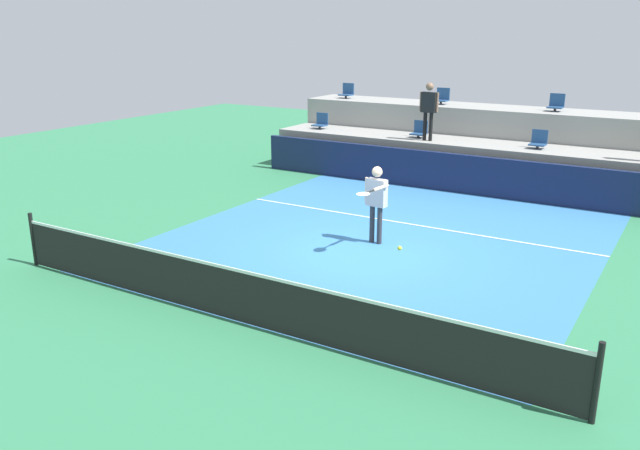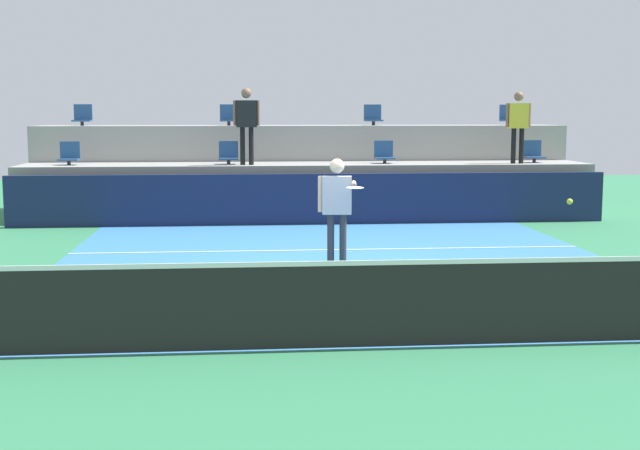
{
  "view_description": "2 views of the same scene",
  "coord_description": "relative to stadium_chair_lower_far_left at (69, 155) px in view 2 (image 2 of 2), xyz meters",
  "views": [
    {
      "loc": [
        5.91,
        -11.44,
        4.54
      ],
      "look_at": [
        -0.3,
        -1.19,
        0.87
      ],
      "focal_mm": 36.47,
      "sensor_mm": 36.0,
      "label": 1
    },
    {
      "loc": [
        -1.5,
        -12.48,
        2.39
      ],
      "look_at": [
        -0.48,
        -1.18,
        0.92
      ],
      "focal_mm": 48.21,
      "sensor_mm": 36.0,
      "label": 2
    }
  ],
  "objects": [
    {
      "name": "ground_plane",
      "position": [
        5.37,
        -7.23,
        -1.46
      ],
      "size": [
        40.0,
        40.0,
        0.0
      ],
      "primitive_type": "plane",
      "color": "#2D754C"
    },
    {
      "name": "court_inner_paint",
      "position": [
        5.37,
        -6.23,
        -1.46
      ],
      "size": [
        9.0,
        10.0,
        0.01
      ],
      "primitive_type": "cube",
      "color": "teal",
      "rests_on": "ground_plane"
    },
    {
      "name": "court_service_line",
      "position": [
        5.37,
        -4.83,
        -1.46
      ],
      "size": [
        9.0,
        0.06,
        0.0
      ],
      "primitive_type": "cube",
      "color": "white",
      "rests_on": "ground_plane"
    },
    {
      "name": "tennis_net",
      "position": [
        5.37,
        -11.23,
        -0.97
      ],
      "size": [
        10.48,
        0.08,
        1.07
      ],
      "color": "black",
      "rests_on": "ground_plane"
    },
    {
      "name": "sponsor_backboard",
      "position": [
        5.37,
        -1.23,
        -0.91
      ],
      "size": [
        13.0,
        0.16,
        1.1
      ],
      "primitive_type": "cube",
      "color": "#141E42",
      "rests_on": "ground_plane"
    },
    {
      "name": "seating_tier_lower",
      "position": [
        5.37,
        0.07,
        -0.84
      ],
      "size": [
        13.0,
        1.8,
        1.25
      ],
      "primitive_type": "cube",
      "color": "gray",
      "rests_on": "ground_plane"
    },
    {
      "name": "seating_tier_upper",
      "position": [
        5.37,
        1.87,
        -0.41
      ],
      "size": [
        13.0,
        1.8,
        2.1
      ],
      "primitive_type": "cube",
      "color": "gray",
      "rests_on": "ground_plane"
    },
    {
      "name": "stadium_chair_lower_far_left",
      "position": [
        0.0,
        0.0,
        0.0
      ],
      "size": [
        0.44,
        0.4,
        0.52
      ],
      "color": "#2D2D33",
      "rests_on": "seating_tier_lower"
    },
    {
      "name": "stadium_chair_lower_left",
      "position": [
        3.55,
        0.0,
        0.0
      ],
      "size": [
        0.44,
        0.4,
        0.52
      ],
      "color": "#2D2D33",
      "rests_on": "seating_tier_lower"
    },
    {
      "name": "stadium_chair_lower_right",
      "position": [
        7.15,
        0.0,
        0.0
      ],
      "size": [
        0.44,
        0.4,
        0.52
      ],
      "color": "#2D2D33",
      "rests_on": "seating_tier_lower"
    },
    {
      "name": "stadium_chair_lower_far_right",
      "position": [
        10.7,
        0.0,
        0.0
      ],
      "size": [
        0.44,
        0.4,
        0.52
      ],
      "color": "#2D2D33",
      "rests_on": "seating_tier_lower"
    },
    {
      "name": "stadium_chair_upper_far_left",
      "position": [
        -0.0,
        1.8,
        0.85
      ],
      "size": [
        0.44,
        0.4,
        0.52
      ],
      "color": "#2D2D33",
      "rests_on": "seating_tier_upper"
    },
    {
      "name": "stadium_chair_upper_left",
      "position": [
        3.55,
        1.8,
        0.85
      ],
      "size": [
        0.44,
        0.4,
        0.52
      ],
      "color": "#2D2D33",
      "rests_on": "seating_tier_upper"
    },
    {
      "name": "stadium_chair_upper_right",
      "position": [
        7.15,
        1.8,
        0.85
      ],
      "size": [
        0.44,
        0.4,
        0.52
      ],
      "color": "#2D2D33",
      "rests_on": "seating_tier_upper"
    },
    {
      "name": "stadium_chair_upper_far_right",
      "position": [
        10.65,
        1.8,
        0.85
      ],
      "size": [
        0.44,
        0.4,
        0.52
      ],
      "color": "#2D2D33",
      "rests_on": "seating_tier_upper"
    },
    {
      "name": "tennis_player",
      "position": [
        5.33,
        -6.55,
        -0.42
      ],
      "size": [
        0.6,
        1.23,
        1.7
      ],
      "color": "#2D2D33",
      "rests_on": "ground_plane"
    },
    {
      "name": "spectator_in_white",
      "position": [
        3.97,
        -0.38,
        0.82
      ],
      "size": [
        0.6,
        0.23,
        1.71
      ],
      "color": "black",
      "rests_on": "seating_tier_lower"
    },
    {
      "name": "spectator_in_grey",
      "position": [
        10.19,
        -0.38,
        0.77
      ],
      "size": [
        0.58,
        0.23,
        1.64
      ],
      "color": "black",
      "rests_on": "seating_tier_lower"
    },
    {
      "name": "tennis_ball",
      "position": [
        7.58,
        -10.29,
        -0.07
      ],
      "size": [
        0.07,
        0.07,
        0.07
      ],
      "color": "#CCE033"
    }
  ]
}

